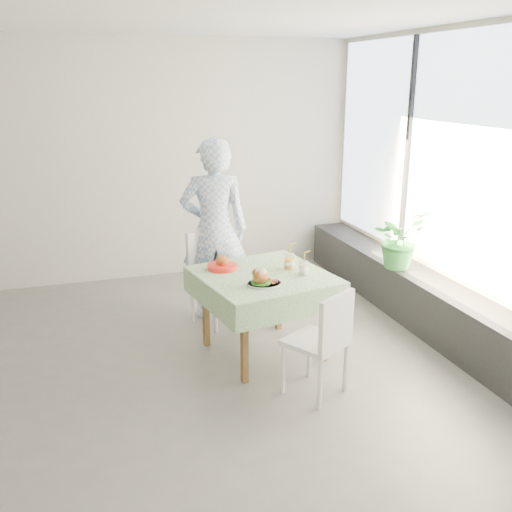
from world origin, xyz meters
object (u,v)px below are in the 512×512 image
object	(u,v)px
diner	(214,230)
potted_plant	(399,239)
chair_far	(217,295)
main_dish	(262,279)
cafe_table	(263,305)
chair_near	(316,362)
juice_cup_orange	(289,262)

from	to	relation	value
diner	potted_plant	xyz separation A→B (m)	(1.78, -0.49, -0.11)
chair_far	main_dish	size ratio (longest dim) A/B	3.22
cafe_table	chair_near	xyz separation A→B (m)	(0.17, -0.76, -0.20)
cafe_table	chair_far	xyz separation A→B (m)	(-0.21, 0.80, -0.18)
chair_near	juice_cup_orange	bearing A→B (deg)	83.99
cafe_table	potted_plant	world-z (taller)	potted_plant
cafe_table	main_dish	distance (m)	0.43
potted_plant	chair_near	bearing A→B (deg)	-139.55
chair_far	chair_near	distance (m)	1.61
cafe_table	potted_plant	distance (m)	1.68
cafe_table	juice_cup_orange	xyz separation A→B (m)	(0.26, 0.06, 0.34)
cafe_table	juice_cup_orange	size ratio (longest dim) A/B	4.48
chair_far	juice_cup_orange	bearing A→B (deg)	-57.35
cafe_table	juice_cup_orange	world-z (taller)	juice_cup_orange
diner	main_dish	xyz separation A→B (m)	(0.10, -1.19, -0.12)
juice_cup_orange	potted_plant	xyz separation A→B (m)	(1.32, 0.38, -0.01)
chair_far	diner	bearing A→B (deg)	82.28
potted_plant	main_dish	bearing A→B (deg)	-157.45
chair_near	potted_plant	distance (m)	1.93
diner	juice_cup_orange	xyz separation A→B (m)	(0.46, -0.87, -0.10)
main_dish	potted_plant	size ratio (longest dim) A/B	0.48
juice_cup_orange	potted_plant	world-z (taller)	potted_plant
cafe_table	chair_near	world-z (taller)	chair_near
chair_far	main_dish	distance (m)	1.18
potted_plant	diner	bearing A→B (deg)	164.58
cafe_table	diner	world-z (taller)	diner
chair_far	main_dish	bearing A→B (deg)	-83.55
main_dish	potted_plant	xyz separation A→B (m)	(1.68, 0.70, 0.00)
potted_plant	cafe_table	bearing A→B (deg)	-164.44
chair_near	main_dish	bearing A→B (deg)	117.90
chair_near	diner	world-z (taller)	diner
diner	main_dish	distance (m)	1.20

